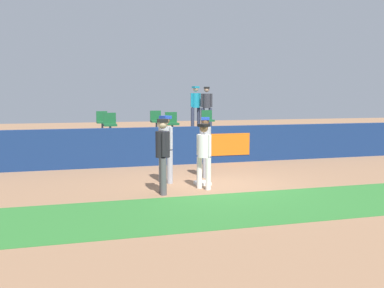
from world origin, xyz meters
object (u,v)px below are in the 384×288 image
seat_front_center (172,122)px  spectator_capped (207,104)px  player_umpire (163,151)px  seat_back_left (102,120)px  seat_back_center (156,120)px  player_fielder_home (204,152)px  seat_front_left (110,123)px  spectator_hooded (196,104)px  first_base (202,183)px  player_coach_visitor (166,144)px  seat_back_right (207,119)px  player_runner_visitor (205,143)px

seat_front_center → spectator_capped: spectator_capped is taller
player_umpire → seat_back_left: 7.78m
seat_back_center → seat_front_center: bearing=-82.7°
player_fielder_home → seat_back_left: 7.72m
seat_front_left → player_fielder_home: bearing=-72.6°
player_umpire → spectator_capped: spectator_capped is taller
seat_back_center → spectator_hooded: bearing=27.2°
seat_front_center → seat_back_center: size_ratio=1.00×
first_base → player_coach_visitor: (-0.89, 0.54, 1.03)m
seat_front_center → spectator_hooded: (1.81, 2.85, 0.62)m
player_coach_visitor → seat_back_left: 6.49m
player_fielder_home → seat_front_center: 5.72m
spectator_hooded → seat_front_left: bearing=16.8°
player_coach_visitor → seat_front_center: 4.76m
first_base → seat_back_center: (0.17, 6.91, 1.37)m
spectator_hooded → spectator_capped: spectator_hooded is taller
player_umpire → seat_front_center: (1.67, 5.94, 0.34)m
spectator_capped → seat_back_center: bearing=32.4°
seat_back_center → spectator_hooded: size_ratio=0.45×
seat_back_right → seat_back_left: bearing=-180.0°
player_fielder_home → seat_front_center: size_ratio=2.00×
seat_back_right → spectator_hooded: (-0.22, 1.05, 0.62)m
seat_back_left → first_base: bearing=-73.5°
player_runner_visitor → player_umpire: bearing=-25.8°
first_base → player_fielder_home: bearing=-104.4°
spectator_hooded → spectator_capped: bearing=133.6°
player_coach_visitor → seat_front_left: 4.70m
first_base → seat_back_left: seat_back_left is taller
first_base → seat_front_left: 5.63m
seat_back_right → player_runner_visitor: bearing=-108.9°
first_base → player_runner_visitor: size_ratio=0.23×
player_fielder_home → player_coach_visitor: 1.33m
player_coach_visitor → spectator_hooded: 8.10m
seat_back_right → spectator_capped: spectator_capped is taller
player_fielder_home → seat_back_center: size_ratio=2.00×
seat_back_center → spectator_capped: spectator_capped is taller
seat_back_right → seat_back_left: (-4.47, -0.00, -0.00)m
player_runner_visitor → seat_back_left: bearing=-140.8°
player_umpire → spectator_hooded: 9.50m
first_base → player_runner_visitor: player_runner_visitor is taller
player_umpire → spectator_hooded: spectator_hooded is taller
seat_front_center → seat_back_left: size_ratio=1.00×
player_fielder_home → player_coach_visitor: bearing=-176.8°
spectator_capped → player_runner_visitor: bearing=85.9°
player_coach_visitor → player_runner_visitor: bearing=80.1°
seat_back_right → spectator_capped: (0.22, 0.81, 0.60)m
player_runner_visitor → seat_back_center: (-0.25, 5.86, 0.38)m
player_umpire → seat_front_center: bearing=171.6°
first_base → seat_back_center: size_ratio=0.48×
player_runner_visitor → spectator_hooded: 7.20m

